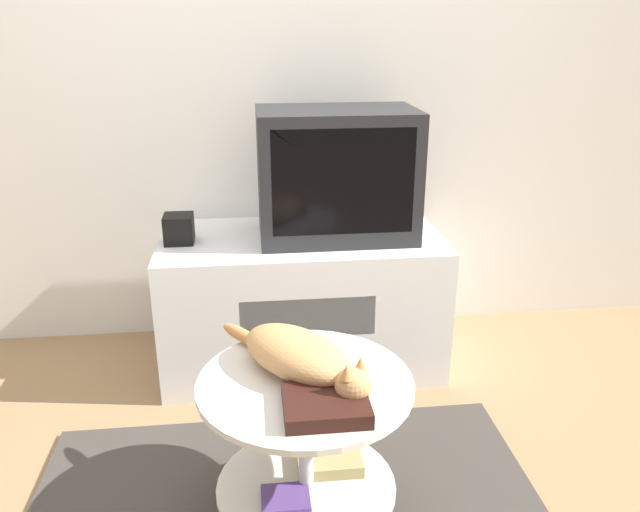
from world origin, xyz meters
name	(u,v)px	position (x,y,z in m)	size (l,w,h in m)	color
wall_back	(262,49)	(0.00, 1.35, 1.30)	(8.00, 0.05, 2.60)	silver
tv_stand	(302,300)	(0.13, 0.97, 0.29)	(1.16, 0.58, 0.58)	white
tv	(337,174)	(0.27, 0.98, 0.84)	(0.63, 0.39, 0.52)	#232326
speaker	(179,229)	(-0.36, 0.96, 0.64)	(0.11, 0.11, 0.11)	black
coffee_table	(307,435)	(0.06, 0.04, 0.30)	(0.61, 0.61, 0.46)	#B2B2B7
dvd_box	(326,405)	(0.09, -0.12, 0.50)	(0.22, 0.18, 0.04)	black
cat	(300,356)	(0.05, 0.07, 0.54)	(0.42, 0.49, 0.12)	tan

